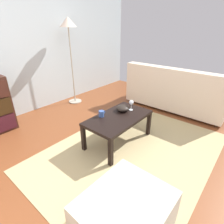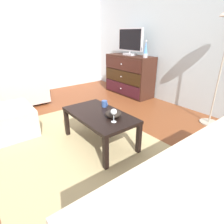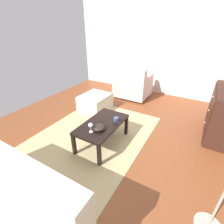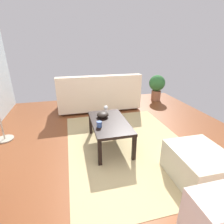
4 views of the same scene
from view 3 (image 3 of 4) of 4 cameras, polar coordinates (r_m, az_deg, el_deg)
The scene contains 10 objects.
ground_plane at distance 3.23m, azimuth -2.00°, elevation -7.89°, with size 5.80×4.80×0.05m, color brown.
wall_plain_left at distance 5.07m, azimuth 15.02°, elevation 21.70°, with size 0.12×4.80×2.73m, color silver.
area_rug at distance 3.18m, azimuth -7.04°, elevation -8.19°, with size 2.60×1.90×0.01m, color tan.
dresser at distance 3.62m, azimuth 34.21°, elevation -0.40°, with size 1.19×0.49×0.88m.
coffee_table at distance 2.79m, azimuth -3.47°, elevation -4.74°, with size 0.97×0.54×0.42m.
wine_glass at distance 2.50m, azimuth -7.43°, elevation -4.63°, with size 0.07×0.07×0.16m.
mug at distance 2.76m, azimuth 1.39°, elevation -2.72°, with size 0.11×0.08×0.08m.
bowl_decorative at distance 2.57m, azimuth -4.55°, elevation -5.38°, with size 0.19×0.19×0.09m, color black.
armchair at distance 4.69m, azimuth 6.99°, elevation 9.23°, with size 0.80×0.90×0.87m.
ottoman at distance 4.01m, azimuth -5.82°, elevation 3.28°, with size 0.70×0.60×0.39m, color beige.
Camera 3 is at (2.19, 1.40, 1.89)m, focal length 26.40 mm.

